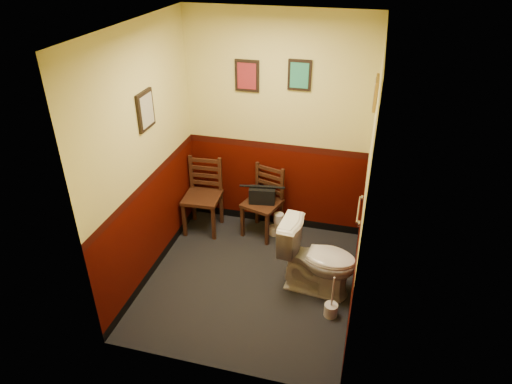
% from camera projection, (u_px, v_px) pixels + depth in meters
% --- Properties ---
extents(floor, '(2.20, 2.40, 0.00)m').
position_uv_depth(floor, '(250.00, 281.00, 5.07)').
color(floor, black).
rests_on(floor, ground).
extents(ceiling, '(2.20, 2.40, 0.00)m').
position_uv_depth(ceiling, '(248.00, 27.00, 3.72)').
color(ceiling, silver).
rests_on(ceiling, ground).
extents(wall_back, '(2.20, 0.00, 2.70)m').
position_uv_depth(wall_back, '(276.00, 128.00, 5.40)').
color(wall_back, '#3B0802').
rests_on(wall_back, ground).
extents(wall_front, '(2.20, 0.00, 2.70)m').
position_uv_depth(wall_front, '(206.00, 246.00, 3.39)').
color(wall_front, '#3B0802').
rests_on(wall_front, ground).
extents(wall_left, '(0.00, 2.40, 2.70)m').
position_uv_depth(wall_left, '(145.00, 160.00, 4.64)').
color(wall_left, '#3B0802').
rests_on(wall_left, ground).
extents(wall_right, '(0.00, 2.40, 2.70)m').
position_uv_depth(wall_right, '(366.00, 187.00, 4.15)').
color(wall_right, '#3B0802').
rests_on(wall_right, ground).
extents(grab_bar, '(0.05, 0.56, 0.06)m').
position_uv_depth(grab_bar, '(359.00, 210.00, 4.57)').
color(grab_bar, silver).
rests_on(grab_bar, wall_right).
extents(framed_print_back_a, '(0.28, 0.04, 0.36)m').
position_uv_depth(framed_print_back_a, '(247.00, 76.00, 5.16)').
color(framed_print_back_a, black).
rests_on(framed_print_back_a, wall_back).
extents(framed_print_back_b, '(0.26, 0.04, 0.34)m').
position_uv_depth(framed_print_back_b, '(300.00, 75.00, 5.00)').
color(framed_print_back_b, black).
rests_on(framed_print_back_b, wall_back).
extents(framed_print_left, '(0.04, 0.30, 0.38)m').
position_uv_depth(framed_print_left, '(146.00, 110.00, 4.46)').
color(framed_print_left, black).
rests_on(framed_print_left, wall_left).
extents(framed_print_right, '(0.04, 0.34, 0.28)m').
position_uv_depth(framed_print_right, '(376.00, 93.00, 4.31)').
color(framed_print_right, olive).
rests_on(framed_print_right, wall_right).
extents(toilet, '(0.86, 0.53, 0.80)m').
position_uv_depth(toilet, '(318.00, 259.00, 4.76)').
color(toilet, white).
rests_on(toilet, floor).
extents(toilet_brush, '(0.14, 0.14, 0.49)m').
position_uv_depth(toilet_brush, '(331.00, 309.00, 4.58)').
color(toilet_brush, silver).
rests_on(toilet_brush, floor).
extents(chair_left, '(0.47, 0.47, 0.95)m').
position_uv_depth(chair_left, '(203.00, 196.00, 5.75)').
color(chair_left, '#442314').
rests_on(chair_left, floor).
extents(chair_right, '(0.52, 0.52, 0.89)m').
position_uv_depth(chair_right, '(264.00, 202.00, 5.67)').
color(chair_right, '#442314').
rests_on(chair_right, floor).
extents(handbag, '(0.34, 0.20, 0.23)m').
position_uv_depth(handbag, '(262.00, 195.00, 5.58)').
color(handbag, black).
rests_on(handbag, chair_right).
extents(tp_stack, '(0.26, 0.16, 0.33)m').
position_uv_depth(tp_stack, '(279.00, 226.00, 5.75)').
color(tp_stack, silver).
rests_on(tp_stack, floor).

